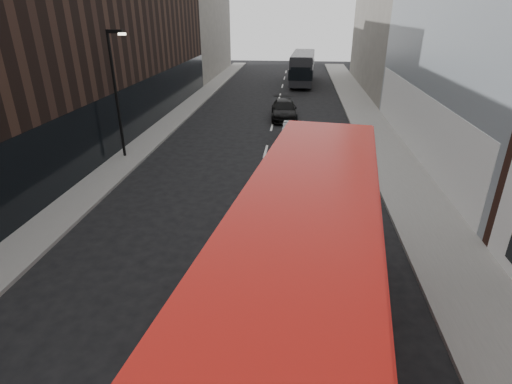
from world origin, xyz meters
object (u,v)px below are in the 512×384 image
(grey_bus, at_px, (303,67))
(street_lamp, at_px, (116,87))
(red_bus, at_px, (302,291))
(car_c, at_px, (284,110))
(car_b, at_px, (293,133))
(car_a, at_px, (299,173))

(grey_bus, bearing_deg, street_lamp, -107.98)
(street_lamp, bearing_deg, red_bus, -55.21)
(car_c, bearing_deg, car_b, -85.85)
(grey_bus, height_order, car_c, grey_bus)
(car_b, relative_size, car_c, 0.81)
(car_c, bearing_deg, red_bus, -90.45)
(red_bus, relative_size, car_a, 2.77)
(car_b, distance_m, car_c, 6.68)
(grey_bus, distance_m, car_b, 24.01)
(grey_bus, relative_size, car_c, 2.22)
(car_a, height_order, car_b, car_a)
(street_lamp, xyz_separation_m, grey_bus, (10.50, 27.90, -2.27))
(street_lamp, height_order, red_bus, street_lamp)
(car_a, bearing_deg, grey_bus, 87.11)
(car_a, bearing_deg, red_bus, -92.14)
(red_bus, xyz_separation_m, grey_bus, (0.15, 42.80, -0.78))
(street_lamp, xyz_separation_m, car_a, (10.28, -3.25, -3.43))
(car_b, height_order, car_c, car_c)
(street_lamp, bearing_deg, car_c, 49.51)
(car_b, bearing_deg, car_c, 100.87)
(grey_bus, distance_m, car_a, 31.17)
(red_bus, distance_m, car_a, 11.81)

